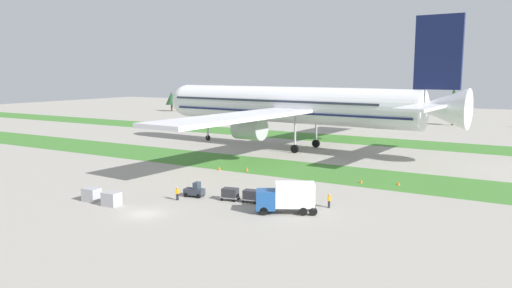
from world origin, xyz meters
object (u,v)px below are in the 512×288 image
(ground_crew_marshaller, at_px, (177,193))
(taxiway_marker_0, at_px, (399,183))
(baggage_tug, at_px, (195,191))
(taxiway_marker_3, at_px, (361,181))
(taxiway_marker_1, at_px, (219,168))
(taxiway_marker_2, at_px, (247,169))
(cargo_dolly_lead, at_px, (230,193))
(cargo_dolly_third, at_px, (274,197))
(ground_crew_loader, at_px, (329,200))
(uld_container_1, at_px, (112,199))
(airliner, at_px, (296,105))
(uld_container_0, at_px, (92,195))
(catering_truck, at_px, (287,196))
(cargo_dolly_second, at_px, (251,195))

(ground_crew_marshaller, height_order, taxiway_marker_0, ground_crew_marshaller)
(baggage_tug, bearing_deg, taxiway_marker_3, -50.33)
(taxiway_marker_1, relative_size, taxiway_marker_2, 1.09)
(cargo_dolly_lead, xyz_separation_m, cargo_dolly_third, (5.71, 1.02, 0.00))
(ground_crew_loader, height_order, taxiway_marker_1, ground_crew_loader)
(taxiway_marker_0, bearing_deg, uld_container_1, -133.18)
(taxiway_marker_1, height_order, taxiway_marker_2, taxiway_marker_1)
(airliner, relative_size, taxiway_marker_0, 166.67)
(cargo_dolly_lead, bearing_deg, baggage_tug, 90.00)
(taxiway_marker_1, relative_size, taxiway_marker_3, 1.16)
(airliner, xyz_separation_m, taxiway_marker_3, (22.59, -24.21, -9.03))
(airliner, xyz_separation_m, cargo_dolly_lead, (11.50, -42.29, -8.40))
(ground_crew_marshaller, bearing_deg, baggage_tug, -15.98)
(baggage_tug, xyz_separation_m, cargo_dolly_lead, (4.95, 0.88, 0.10))
(cargo_dolly_third, height_order, taxiway_marker_1, cargo_dolly_third)
(uld_container_0, relative_size, taxiway_marker_3, 3.37)
(airliner, bearing_deg, ground_crew_loader, -144.91)
(cargo_dolly_third, xyz_separation_m, taxiway_marker_1, (-18.01, 14.32, -0.58))
(ground_crew_loader, bearing_deg, uld_container_0, 118.34)
(catering_truck, bearing_deg, airliner, -4.03)
(catering_truck, xyz_separation_m, taxiway_marker_1, (-21.11, 16.80, -1.61))
(cargo_dolly_lead, height_order, ground_crew_loader, ground_crew_loader)
(cargo_dolly_second, bearing_deg, baggage_tug, 90.00)
(airliner, relative_size, taxiway_marker_2, 133.60)
(baggage_tug, xyz_separation_m, ground_crew_marshaller, (-0.87, -2.47, 0.13))
(ground_crew_loader, bearing_deg, baggage_tug, 107.04)
(uld_container_1, relative_size, taxiway_marker_2, 3.19)
(catering_truck, relative_size, uld_container_1, 3.60)
(baggage_tug, xyz_separation_m, taxiway_marker_0, (21.14, 20.41, -0.56))
(uld_container_0, bearing_deg, cargo_dolly_lead, 31.70)
(taxiway_marker_0, bearing_deg, uld_container_0, -137.25)
(ground_crew_loader, relative_size, taxiway_marker_3, 2.94)
(catering_truck, bearing_deg, ground_crew_loader, -64.96)
(taxiway_marker_1, bearing_deg, uld_container_1, -87.07)
(baggage_tug, height_order, uld_container_0, baggage_tug)
(airliner, relative_size, catering_truck, 11.65)
(cargo_dolly_lead, distance_m, taxiway_marker_0, 25.38)
(airliner, distance_m, baggage_tug, 44.49)
(catering_truck, xyz_separation_m, taxiway_marker_0, (7.38, 21.00, -1.70))
(baggage_tug, height_order, cargo_dolly_lead, baggage_tug)
(cargo_dolly_third, bearing_deg, uld_container_0, 106.26)
(cargo_dolly_third, distance_m, catering_truck, 4.11)
(baggage_tug, xyz_separation_m, taxiway_marker_3, (16.04, 18.96, -0.52))
(cargo_dolly_third, bearing_deg, catering_truck, -138.82)
(ground_crew_loader, xyz_separation_m, taxiway_marker_1, (-24.45, 12.21, -0.60))
(baggage_tug, bearing_deg, cargo_dolly_third, -90.00)
(baggage_tug, xyz_separation_m, ground_crew_loader, (17.10, 4.01, 0.13))
(cargo_dolly_second, height_order, ground_crew_loader, ground_crew_loader)
(airliner, distance_m, cargo_dolly_second, 44.97)
(catering_truck, bearing_deg, cargo_dolly_second, 42.71)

